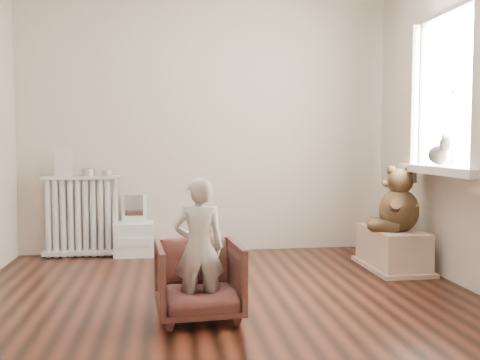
{
  "coord_description": "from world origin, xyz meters",
  "views": [
    {
      "loc": [
        -0.38,
        -3.47,
        1.08
      ],
      "look_at": [
        0.15,
        0.45,
        0.8
      ],
      "focal_mm": 40.0,
      "sensor_mm": 36.0,
      "label": 1
    }
  ],
  "objects": [
    {
      "name": "floor",
      "position": [
        0.0,
        0.0,
        0.0
      ],
      "size": [
        3.6,
        3.6,
        0.01
      ],
      "primitive_type": "cube",
      "color": "black",
      "rests_on": "ground"
    },
    {
      "name": "back_wall",
      "position": [
        0.0,
        1.8,
        1.3
      ],
      "size": [
        3.6,
        0.02,
        2.6
      ],
      "primitive_type": "cube",
      "color": "beige",
      "rests_on": "ground"
    },
    {
      "name": "front_wall",
      "position": [
        0.0,
        -1.8,
        1.3
      ],
      "size": [
        3.6,
        0.02,
        2.6
      ],
      "primitive_type": "cube",
      "color": "beige",
      "rests_on": "ground"
    },
    {
      "name": "window",
      "position": [
        1.76,
        0.3,
        1.45
      ],
      "size": [
        0.03,
        0.9,
        1.1
      ],
      "primitive_type": "cube",
      "color": "white",
      "rests_on": "right_wall"
    },
    {
      "name": "window_sill",
      "position": [
        1.67,
        0.3,
        0.87
      ],
      "size": [
        0.22,
        1.1,
        0.06
      ],
      "primitive_type": "cube",
      "color": "silver",
      "rests_on": "right_wall"
    },
    {
      "name": "curtain_right",
      "position": [
        1.65,
        0.87,
        1.39
      ],
      "size": [
        0.06,
        0.26,
        1.3
      ],
      "primitive_type": "cube",
      "color": "beige",
      "rests_on": "right_wall"
    },
    {
      "name": "radiator",
      "position": [
        -1.19,
        1.68,
        0.39
      ],
      "size": [
        0.73,
        0.14,
        0.76
      ],
      "primitive_type": "cube",
      "color": "silver",
      "rests_on": "floor"
    },
    {
      "name": "paper_doll",
      "position": [
        -1.35,
        1.68,
        0.9
      ],
      "size": [
        0.16,
        0.01,
        0.26
      ],
      "primitive_type": "cube",
      "color": "beige",
      "rests_on": "radiator"
    },
    {
      "name": "tin_a",
      "position": [
        -1.12,
        1.68,
        0.8
      ],
      "size": [
        0.11,
        0.11,
        0.07
      ],
      "primitive_type": "cylinder",
      "color": "#A59E8C",
      "rests_on": "radiator"
    },
    {
      "name": "tin_b",
      "position": [
        -0.95,
        1.68,
        0.79
      ],
      "size": [
        0.1,
        0.1,
        0.05
      ],
      "primitive_type": "cylinder",
      "color": "#A59E8C",
      "rests_on": "radiator"
    },
    {
      "name": "toy_vanity",
      "position": [
        -0.71,
        1.65,
        0.28
      ],
      "size": [
        0.37,
        0.26,
        0.58
      ],
      "primitive_type": "cube",
      "color": "silver",
      "rests_on": "floor"
    },
    {
      "name": "armchair",
      "position": [
        -0.2,
        -0.25,
        0.24
      ],
      "size": [
        0.55,
        0.56,
        0.47
      ],
      "primitive_type": "imported",
      "rotation": [
        0.0,
        0.0,
        0.09
      ],
      "color": "#582D27",
      "rests_on": "floor"
    },
    {
      "name": "child",
      "position": [
        -0.2,
        -0.3,
        0.44
      ],
      "size": [
        0.33,
        0.23,
        0.85
      ],
      "primitive_type": "imported",
      "rotation": [
        0.0,
        0.0,
        3.23
      ],
      "color": "beige",
      "rests_on": "armchair"
    },
    {
      "name": "toy_bench",
      "position": [
        1.52,
        0.83,
        0.2
      ],
      "size": [
        0.39,
        0.73,
        0.34
      ],
      "primitive_type": "cube",
      "color": "beige",
      "rests_on": "floor"
    },
    {
      "name": "teddy_bear",
      "position": [
        1.52,
        0.72,
        0.67
      ],
      "size": [
        0.51,
        0.45,
        0.53
      ],
      "primitive_type": null,
      "rotation": [
        0.0,
        0.0,
        -0.32
      ],
      "color": "#3E2B18",
      "rests_on": "toy_bench"
    },
    {
      "name": "plush_cat",
      "position": [
        1.66,
        0.32,
        1.0
      ],
      "size": [
        0.19,
        0.29,
        0.23
      ],
      "primitive_type": null,
      "rotation": [
        0.0,
        0.0,
        -0.08
      ],
      "color": "gray",
      "rests_on": "window_sill"
    }
  ]
}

